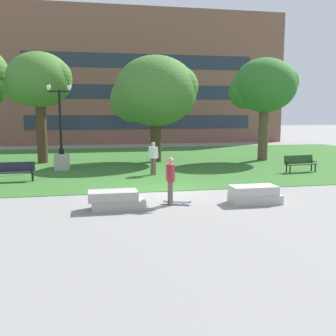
# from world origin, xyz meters

# --- Properties ---
(ground_plane) EXTENTS (140.00, 140.00, 0.00)m
(ground_plane) POSITION_xyz_m (0.00, 0.00, 0.00)
(ground_plane) COLOR gray
(grass_lawn) EXTENTS (40.00, 20.00, 0.02)m
(grass_lawn) POSITION_xyz_m (0.00, 10.00, 0.01)
(grass_lawn) COLOR #336628
(grass_lawn) RESTS_ON ground
(concrete_block_center) EXTENTS (1.90, 0.90, 0.64)m
(concrete_block_center) POSITION_xyz_m (-2.10, -2.55, 0.31)
(concrete_block_center) COLOR #9E9991
(concrete_block_center) RESTS_ON ground
(concrete_block_left) EXTENTS (1.80, 0.90, 0.64)m
(concrete_block_left) POSITION_xyz_m (2.88, -2.59, 0.31)
(concrete_block_left) COLOR #B2ADA3
(concrete_block_left) RESTS_ON ground
(person_skateboarder) EXTENTS (0.24, 1.01, 1.71)m
(person_skateboarder) POSITION_xyz_m (-0.16, -2.28, 0.96)
(person_skateboarder) COLOR brown
(person_skateboarder) RESTS_ON ground
(skateboard) EXTENTS (1.02, 0.55, 0.14)m
(skateboard) POSITION_xyz_m (0.09, -2.28, 0.09)
(skateboard) COLOR #2D4C75
(skateboard) RESTS_ON ground
(park_bench_near_left) EXTENTS (1.82, 0.59, 0.90)m
(park_bench_near_left) POSITION_xyz_m (-6.45, 3.65, 0.54)
(park_bench_near_left) COLOR #1E232D
(park_bench_near_left) RESTS_ON grass_lawn
(park_bench_near_right) EXTENTS (1.85, 0.74, 0.90)m
(park_bench_near_right) POSITION_xyz_m (8.25, 3.73, 0.54)
(park_bench_near_right) COLOR #284723
(park_bench_near_right) RESTS_ON grass_lawn
(lamp_post_center) EXTENTS (1.32, 0.80, 4.86)m
(lamp_post_center) POSITION_xyz_m (-4.54, 7.06, 1.01)
(lamp_post_center) COLOR #ADA89E
(lamp_post_center) RESTS_ON grass_lawn
(tree_far_left) EXTENTS (5.55, 5.29, 6.82)m
(tree_far_left) POSITION_xyz_m (1.21, 9.69, 4.51)
(tree_far_left) COLOR #42301E
(tree_far_left) RESTS_ON grass_lawn
(tree_near_left) EXTENTS (4.39, 4.18, 6.76)m
(tree_near_left) POSITION_xyz_m (8.44, 9.08, 4.91)
(tree_near_left) COLOR brown
(tree_near_left) RESTS_ON grass_lawn
(tree_near_right) EXTENTS (4.23, 4.03, 6.95)m
(tree_near_right) POSITION_xyz_m (-6.02, 10.49, 5.15)
(tree_near_right) COLOR #42301E
(tree_near_right) RESTS_ON grass_lawn
(person_bystander_near_lawn) EXTENTS (0.51, 0.62, 1.71)m
(person_bystander_near_lawn) POSITION_xyz_m (0.26, 4.34, 0.98)
(person_bystander_near_lawn) COLOR brown
(person_bystander_near_lawn) RESTS_ON grass_lawn
(building_facade_distant) EXTENTS (30.34, 1.03, 13.49)m
(building_facade_distant) POSITION_xyz_m (2.19, 24.50, 6.73)
(building_facade_distant) COLOR brown
(building_facade_distant) RESTS_ON ground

